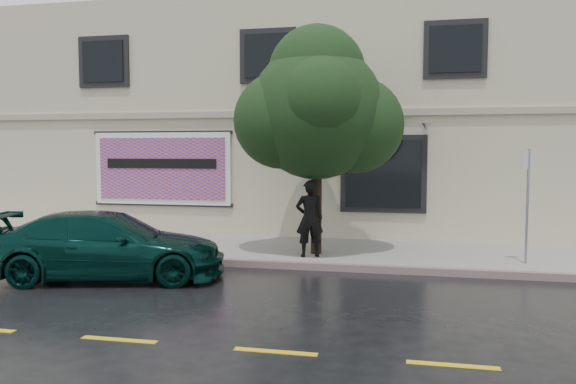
% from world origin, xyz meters
% --- Properties ---
extents(ground, '(90.00, 90.00, 0.00)m').
position_xyz_m(ground, '(0.00, 0.00, 0.00)').
color(ground, black).
rests_on(ground, ground).
extents(sidewalk, '(20.00, 3.50, 0.15)m').
position_xyz_m(sidewalk, '(0.00, 3.25, 0.07)').
color(sidewalk, gray).
rests_on(sidewalk, ground).
extents(curb, '(20.00, 0.18, 0.16)m').
position_xyz_m(curb, '(0.00, 1.50, 0.07)').
color(curb, slate).
rests_on(curb, ground).
extents(road_marking, '(19.00, 0.12, 0.01)m').
position_xyz_m(road_marking, '(0.00, -3.50, 0.01)').
color(road_marking, gold).
rests_on(road_marking, ground).
extents(building, '(20.00, 8.12, 7.00)m').
position_xyz_m(building, '(0.00, 9.00, 3.50)').
color(building, beige).
rests_on(building, ground).
extents(billboard, '(4.30, 0.16, 2.20)m').
position_xyz_m(billboard, '(-3.20, 4.92, 2.05)').
color(billboard, white).
rests_on(billboard, ground).
extents(car, '(5.01, 3.07, 1.36)m').
position_xyz_m(car, '(-2.06, -0.17, 0.68)').
color(car, black).
rests_on(car, ground).
extents(pedestrian, '(0.75, 0.63, 1.77)m').
position_xyz_m(pedestrian, '(1.66, 2.19, 1.03)').
color(pedestrian, black).
rests_on(pedestrian, sidewalk).
extents(umbrella, '(1.13, 1.13, 0.73)m').
position_xyz_m(umbrella, '(1.66, 2.19, 2.28)').
color(umbrella, black).
rests_on(umbrella, pedestrian).
extents(street_tree, '(3.14, 3.14, 4.89)m').
position_xyz_m(street_tree, '(1.74, 2.65, 3.46)').
color(street_tree, black).
rests_on(street_tree, sidewalk).
extents(fire_hydrant, '(0.29, 0.27, 0.70)m').
position_xyz_m(fire_hydrant, '(-3.84, 1.80, 0.49)').
color(fire_hydrant, silver).
rests_on(fire_hydrant, sidewalk).
extents(sign_pole, '(0.30, 0.11, 2.47)m').
position_xyz_m(sign_pole, '(6.36, 2.41, 1.64)').
color(sign_pole, gray).
rests_on(sign_pole, sidewalk).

